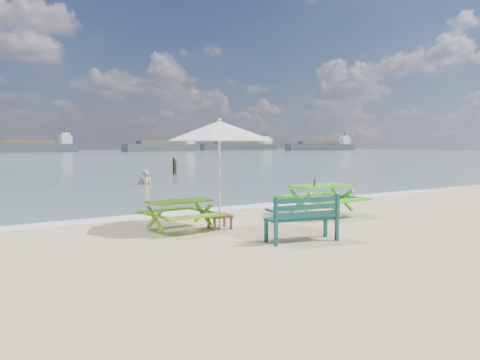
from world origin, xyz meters
TOP-DOWN VIEW (x-y plane):
  - foam_strip at (0.00, 4.60)m, footprint 22.00×0.90m
  - picnic_table_left at (-1.63, 2.25)m, footprint 1.53×1.68m
  - picnic_table_right at (2.59, 2.08)m, footprint 1.77×1.96m
  - park_bench at (-0.16, -0.20)m, footprint 1.54×0.78m
  - side_table at (-0.78, 1.92)m, footprint 0.58×0.58m
  - patio_umbrella at (-0.78, 1.92)m, footprint 2.89×2.89m
  - beer_bottle at (2.11, 1.86)m, footprint 0.06×0.06m
  - swimmer at (2.53, 14.21)m, footprint 0.81×0.68m
  - mooring_pilings at (7.06, 20.23)m, footprint 0.57×0.77m
  - cargo_ships at (50.96, 123.04)m, footprint 143.59×38.25m

SIDE VIEW (x-z plane):
  - swimmer at x=2.53m, z-range -1.16..0.73m
  - foam_strip at x=0.00m, z-range 0.00..0.01m
  - side_table at x=-0.78m, z-range 0.01..0.33m
  - park_bench at x=-0.16m, z-range -0.17..0.73m
  - picnic_table_left at x=-1.63m, z-range -0.01..0.67m
  - mooring_pilings at x=7.06m, z-range -0.24..1.02m
  - picnic_table_right at x=2.59m, z-range -0.02..0.82m
  - beer_bottle at x=2.11m, z-range 0.80..1.04m
  - cargo_ships at x=50.96m, z-range -1.02..3.38m
  - patio_umbrella at x=-0.78m, z-range 1.01..3.47m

